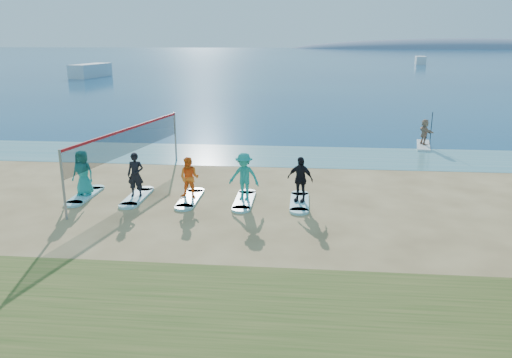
# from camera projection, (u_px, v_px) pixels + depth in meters

# --- Properties ---
(ground) EXTENTS (600.00, 600.00, 0.00)m
(ground) POSITION_uv_depth(u_px,v_px,m) (245.00, 227.00, 16.71)
(ground) COLOR tan
(ground) RESTS_ON ground
(shallow_water) EXTENTS (600.00, 600.00, 0.00)m
(shallow_water) POSITION_uv_depth(u_px,v_px,m) (268.00, 155.00, 26.76)
(shallow_water) COLOR teal
(shallow_water) RESTS_ON ground
(ocean) EXTENTS (600.00, 600.00, 0.00)m
(ocean) POSITION_uv_depth(u_px,v_px,m) (300.00, 56.00, 169.90)
(ocean) COLOR navy
(ocean) RESTS_ON ground
(island_ridge) EXTENTS (220.00, 56.00, 18.00)m
(island_ridge) POSITION_uv_depth(u_px,v_px,m) (464.00, 48.00, 295.06)
(island_ridge) COLOR slate
(island_ridge) RESTS_ON ground
(volleyball_net) EXTENTS (1.73, 8.94, 2.50)m
(volleyball_net) POSITION_uv_depth(u_px,v_px,m) (129.00, 141.00, 21.02)
(volleyball_net) COLOR gray
(volleyball_net) RESTS_ON ground
(paddleboard) EXTENTS (1.27, 3.08, 0.12)m
(paddleboard) POSITION_uv_depth(u_px,v_px,m) (423.00, 145.00, 29.03)
(paddleboard) COLOR silver
(paddleboard) RESTS_ON ground
(paddleboarder) EXTENTS (0.78, 1.43, 1.47)m
(paddleboarder) POSITION_uv_depth(u_px,v_px,m) (425.00, 132.00, 28.81)
(paddleboarder) COLOR tan
(paddleboarder) RESTS_ON paddleboard
(boat_offshore_a) EXTENTS (4.07, 8.72, 2.08)m
(boat_offshore_a) POSITION_uv_depth(u_px,v_px,m) (91.00, 77.00, 79.95)
(boat_offshore_a) COLOR silver
(boat_offshore_a) RESTS_ON ground
(boat_offshore_b) EXTENTS (3.15, 6.95, 1.84)m
(boat_offshore_b) POSITION_uv_depth(u_px,v_px,m) (420.00, 64.00, 119.49)
(boat_offshore_b) COLOR silver
(boat_offshore_b) RESTS_ON ground
(surfboard_0) EXTENTS (0.70, 2.20, 0.09)m
(surfboard_0) POSITION_uv_depth(u_px,v_px,m) (85.00, 195.00, 19.85)
(surfboard_0) COLOR #8BD3D7
(surfboard_0) RESTS_ON ground
(student_0) EXTENTS (0.96, 0.70, 1.81)m
(student_0) POSITION_uv_depth(u_px,v_px,m) (83.00, 173.00, 19.59)
(student_0) COLOR teal
(student_0) RESTS_ON surfboard_0
(surfboard_1) EXTENTS (0.70, 2.20, 0.09)m
(surfboard_1) POSITION_uv_depth(u_px,v_px,m) (137.00, 197.00, 19.65)
(surfboard_1) COLOR #8BD3D7
(surfboard_1) RESTS_ON ground
(student_1) EXTENTS (0.65, 0.44, 1.74)m
(student_1) POSITION_uv_depth(u_px,v_px,m) (136.00, 175.00, 19.40)
(student_1) COLOR black
(student_1) RESTS_ON surfboard_1
(surfboard_2) EXTENTS (0.70, 2.20, 0.09)m
(surfboard_2) POSITION_uv_depth(u_px,v_px,m) (190.00, 199.00, 19.45)
(surfboard_2) COLOR #8BD3D7
(surfboard_2) RESTS_ON ground
(student_2) EXTENTS (0.85, 0.70, 1.61)m
(student_2) POSITION_uv_depth(u_px,v_px,m) (189.00, 178.00, 19.22)
(student_2) COLOR orange
(student_2) RESTS_ON surfboard_2
(surfboard_3) EXTENTS (0.70, 2.20, 0.09)m
(surfboard_3) POSITION_uv_depth(u_px,v_px,m) (244.00, 200.00, 19.26)
(surfboard_3) COLOR #8BD3D7
(surfboard_3) RESTS_ON ground
(student_3) EXTENTS (1.30, 0.91, 1.83)m
(student_3) POSITION_uv_depth(u_px,v_px,m) (244.00, 176.00, 18.99)
(student_3) COLOR teal
(student_3) RESTS_ON surfboard_3
(surfboard_4) EXTENTS (0.70, 2.20, 0.09)m
(surfboard_4) POSITION_uv_depth(u_px,v_px,m) (299.00, 202.00, 19.06)
(surfboard_4) COLOR #8BD3D7
(surfboard_4) RESTS_ON ground
(student_4) EXTENTS (1.10, 0.76, 1.74)m
(student_4) POSITION_uv_depth(u_px,v_px,m) (300.00, 179.00, 18.81)
(student_4) COLOR black
(student_4) RESTS_ON surfboard_4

